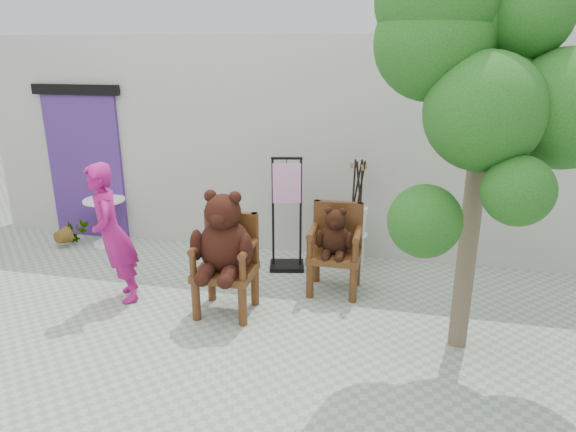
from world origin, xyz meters
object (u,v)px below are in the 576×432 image
object	(u,v)px
chair_small	(335,241)
person	(112,234)
display_stand	(287,227)
tree	(477,66)
chair_big	(225,246)
cafe_table	(106,216)
stool_bucket	(356,220)

from	to	relation	value
chair_small	person	distance (m)	2.57
display_stand	tree	distance (m)	3.26
person	display_stand	world-z (taller)	person
chair_big	chair_small	distance (m)	1.37
chair_small	person	world-z (taller)	person
cafe_table	display_stand	xyz separation A→B (m)	(2.83, -0.29, 0.14)
chair_big	cafe_table	size ratio (longest dim) A/B	2.00
chair_small	person	bearing A→B (deg)	-161.79
cafe_table	stool_bucket	world-z (taller)	stool_bucket
cafe_table	stool_bucket	distance (m)	3.71
display_stand	person	bearing A→B (deg)	-155.01
person	tree	size ratio (longest dim) A/B	0.44
chair_big	tree	xyz separation A→B (m)	(2.36, -0.23, 1.89)
display_stand	cafe_table	bearing A→B (deg)	162.09
display_stand	tree	bearing A→B (deg)	-50.31
chair_big	display_stand	size ratio (longest dim) A/B	0.93
cafe_table	stool_bucket	size ratio (longest dim) A/B	0.49
chair_small	stool_bucket	distance (m)	0.84
cafe_table	tree	size ratio (longest dim) A/B	0.19
cafe_table	tree	bearing A→B (deg)	-20.91
chair_big	chair_small	bearing A→B (deg)	36.20
display_stand	stool_bucket	bearing A→B (deg)	7.43
stool_bucket	cafe_table	bearing A→B (deg)	-179.62
display_stand	tree	xyz separation A→B (m)	(1.96, -1.54, 2.09)
chair_big	display_stand	bearing A→B (deg)	73.32
chair_small	display_stand	distance (m)	0.87
chair_small	tree	xyz separation A→B (m)	(1.26, -1.04, 2.04)
display_stand	chair_big	bearing A→B (deg)	-118.80
person	cafe_table	size ratio (longest dim) A/B	2.32
person	cafe_table	world-z (taller)	person
person	tree	bearing A→B (deg)	54.19
chair_big	display_stand	distance (m)	1.39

